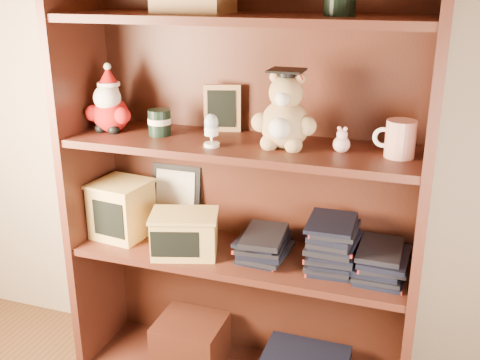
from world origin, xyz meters
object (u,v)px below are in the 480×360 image
object	(u,v)px
teacher_mug	(400,139)
treats_box	(122,209)
grad_teddy_bear	(285,118)
bookcase	(244,187)

from	to	relation	value
teacher_mug	treats_box	world-z (taller)	teacher_mug
grad_teddy_bear	teacher_mug	xyz separation A→B (m)	(0.35, 0.01, -0.04)
bookcase	treats_box	size ratio (longest dim) A/B	7.50
grad_teddy_bear	teacher_mug	bearing A→B (deg)	1.25
teacher_mug	bookcase	bearing A→B (deg)	174.22
bookcase	grad_teddy_bear	size ratio (longest dim) A/B	6.38
teacher_mug	treats_box	bearing A→B (deg)	-179.95
bookcase	treats_box	bearing A→B (deg)	-173.58
bookcase	teacher_mug	world-z (taller)	bookcase
bookcase	teacher_mug	size ratio (longest dim) A/B	12.72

